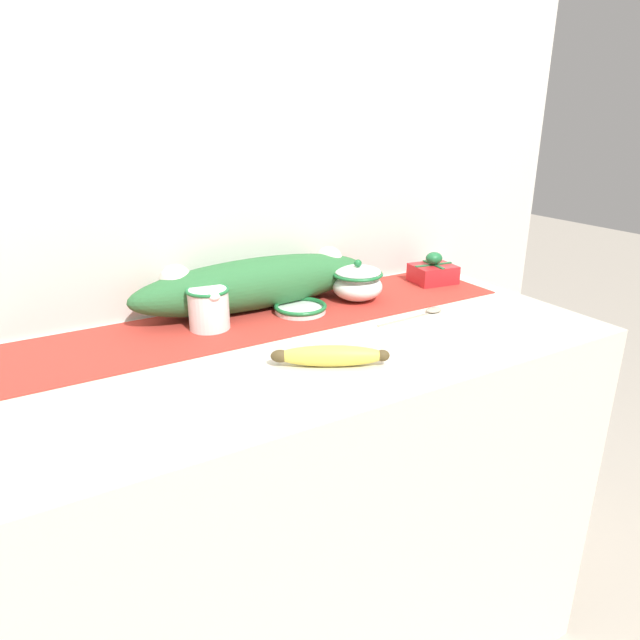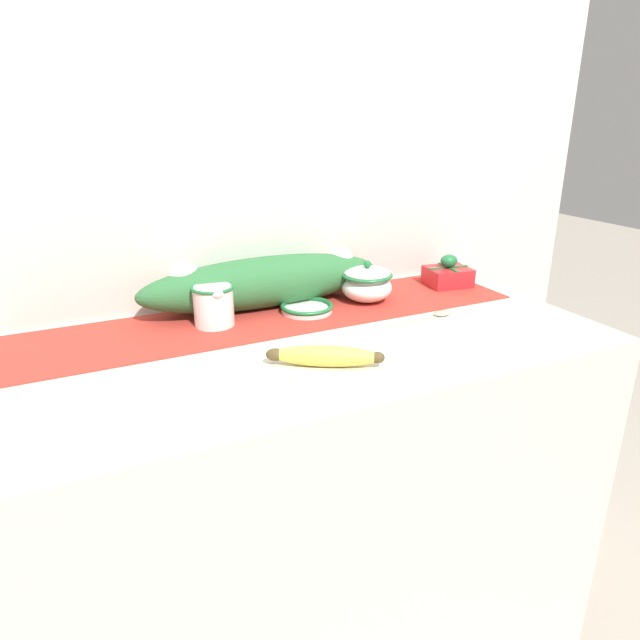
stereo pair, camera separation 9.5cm
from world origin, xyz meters
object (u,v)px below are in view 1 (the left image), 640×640
(banana, at_px, (330,356))
(small_dish, at_px, (300,308))
(gift_box, at_px, (433,272))
(sugar_bowl, at_px, (357,282))
(spoon, at_px, (431,312))
(cream_pitcher, at_px, (208,307))

(banana, bearing_deg, small_dish, 71.98)
(banana, height_order, gift_box, gift_box)
(banana, bearing_deg, sugar_bowl, 48.46)
(sugar_bowl, xyz_separation_m, banana, (-0.27, -0.30, -0.03))
(small_dish, relative_size, spoon, 0.65)
(cream_pitcher, xyz_separation_m, sugar_bowl, (0.40, -0.00, -0.00))
(sugar_bowl, height_order, spoon, sugar_bowl)
(cream_pitcher, distance_m, banana, 0.33)
(small_dish, height_order, spoon, small_dish)
(small_dish, bearing_deg, gift_box, 4.04)
(small_dish, distance_m, gift_box, 0.45)
(gift_box, bearing_deg, cream_pitcher, -178.32)
(banana, distance_m, spoon, 0.39)
(spoon, xyz_separation_m, gift_box, (0.17, 0.19, 0.03))
(sugar_bowl, height_order, gift_box, sugar_bowl)
(banana, height_order, spoon, banana)
(sugar_bowl, height_order, small_dish, sugar_bowl)
(banana, xyz_separation_m, spoon, (0.37, 0.13, -0.02))
(small_dish, bearing_deg, cream_pitcher, 177.00)
(sugar_bowl, distance_m, gift_box, 0.27)
(small_dish, xyz_separation_m, spoon, (0.27, -0.16, -0.01))
(banana, xyz_separation_m, gift_box, (0.54, 0.32, 0.01))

